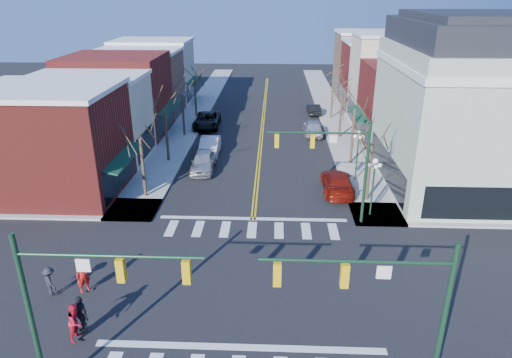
# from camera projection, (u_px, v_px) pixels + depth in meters

# --- Properties ---
(ground) EXTENTS (160.00, 160.00, 0.00)m
(ground) POSITION_uv_depth(u_px,v_px,m) (246.00, 286.00, 24.59)
(ground) COLOR black
(ground) RESTS_ON ground
(sidewalk_left) EXTENTS (3.50, 70.00, 0.15)m
(sidewalk_left) POSITION_uv_depth(u_px,v_px,m) (167.00, 157.00, 43.35)
(sidewalk_left) COLOR #9E9B93
(sidewalk_left) RESTS_ON ground
(sidewalk_right) EXTENTS (3.50, 70.00, 0.15)m
(sidewalk_right) POSITION_uv_depth(u_px,v_px,m) (352.00, 159.00, 42.69)
(sidewalk_right) COLOR #9E9B93
(sidewalk_right) RESTS_ON ground
(bldg_left_brick_a) EXTENTS (10.00, 8.50, 8.00)m
(bldg_left_brick_a) POSITION_uv_depth(u_px,v_px,m) (51.00, 144.00, 34.49)
(bldg_left_brick_a) COLOR maroon
(bldg_left_brick_a) RESTS_ON ground
(bldg_left_stucco_a) EXTENTS (10.00, 7.00, 7.50)m
(bldg_left_stucco_a) POSITION_uv_depth(u_px,v_px,m) (90.00, 120.00, 41.73)
(bldg_left_stucco_a) COLOR beige
(bldg_left_stucco_a) RESTS_ON ground
(bldg_left_brick_b) EXTENTS (10.00, 9.00, 8.50)m
(bldg_left_brick_b) POSITION_uv_depth(u_px,v_px,m) (118.00, 96.00, 48.92)
(bldg_left_brick_b) COLOR maroon
(bldg_left_brick_b) RESTS_ON ground
(bldg_left_tan) EXTENTS (10.00, 7.50, 7.80)m
(bldg_left_tan) POSITION_uv_depth(u_px,v_px,m) (139.00, 84.00, 56.67)
(bldg_left_tan) COLOR #8D6A4D
(bldg_left_tan) RESTS_ON ground
(bldg_left_stucco_b) EXTENTS (10.00, 8.00, 8.20)m
(bldg_left_stucco_b) POSITION_uv_depth(u_px,v_px,m) (154.00, 72.00, 63.75)
(bldg_left_stucco_b) COLOR beige
(bldg_left_stucco_b) RESTS_ON ground
(bldg_right_brick_a) EXTENTS (10.00, 8.50, 8.00)m
(bldg_right_brick_a) POSITION_uv_depth(u_px,v_px,m) (414.00, 105.00, 46.23)
(bldg_right_brick_a) COLOR maroon
(bldg_right_brick_a) RESTS_ON ground
(bldg_right_stucco) EXTENTS (10.00, 7.00, 10.00)m
(bldg_right_stucco) POSITION_uv_depth(u_px,v_px,m) (396.00, 81.00, 53.00)
(bldg_right_stucco) COLOR beige
(bldg_right_stucco) RESTS_ON ground
(bldg_right_brick_b) EXTENTS (10.00, 8.00, 8.50)m
(bldg_right_brick_b) POSITION_uv_depth(u_px,v_px,m) (382.00, 76.00, 60.21)
(bldg_right_brick_b) COLOR maroon
(bldg_right_brick_b) RESTS_ON ground
(bldg_right_tan) EXTENTS (10.00, 8.00, 9.00)m
(bldg_right_tan) POSITION_uv_depth(u_px,v_px,m) (370.00, 65.00, 67.49)
(bldg_right_tan) COLOR #8D6A4D
(bldg_right_tan) RESTS_ON ground
(victorian_corner) EXTENTS (12.25, 14.25, 13.30)m
(victorian_corner) POSITION_uv_depth(u_px,v_px,m) (473.00, 105.00, 34.79)
(victorian_corner) COLOR #ABB9A0
(victorian_corner) RESTS_ON ground
(traffic_mast_near_left) EXTENTS (6.60, 0.28, 7.20)m
(traffic_mast_near_left) POSITION_uv_depth(u_px,v_px,m) (77.00, 296.00, 16.17)
(traffic_mast_near_left) COLOR #14331E
(traffic_mast_near_left) RESTS_ON ground
(traffic_mast_near_right) EXTENTS (6.60, 0.28, 7.20)m
(traffic_mast_near_right) POSITION_uv_depth(u_px,v_px,m) (392.00, 304.00, 15.75)
(traffic_mast_near_right) COLOR #14331E
(traffic_mast_near_right) RESTS_ON ground
(traffic_mast_far_right) EXTENTS (6.60, 0.28, 7.20)m
(traffic_mast_far_right) POSITION_uv_depth(u_px,v_px,m) (338.00, 158.00, 29.40)
(traffic_mast_far_right) COLOR #14331E
(traffic_mast_far_right) RESTS_ON ground
(lamppost_corner) EXTENTS (0.36, 0.36, 4.33)m
(lamppost_corner) POSITION_uv_depth(u_px,v_px,m) (374.00, 177.00, 30.99)
(lamppost_corner) COLOR #14331E
(lamppost_corner) RESTS_ON ground
(lamppost_midblock) EXTENTS (0.36, 0.36, 4.33)m
(lamppost_midblock) POSITION_uv_depth(u_px,v_px,m) (358.00, 147.00, 36.99)
(lamppost_midblock) COLOR #14331E
(lamppost_midblock) RESTS_ON ground
(tree_left_a) EXTENTS (0.24, 0.24, 4.76)m
(tree_left_a) POSITION_uv_depth(u_px,v_px,m) (143.00, 169.00, 34.15)
(tree_left_a) COLOR #382B21
(tree_left_a) RESTS_ON ground
(tree_left_b) EXTENTS (0.24, 0.24, 5.04)m
(tree_left_b) POSITION_uv_depth(u_px,v_px,m) (167.00, 135.00, 41.48)
(tree_left_b) COLOR #382B21
(tree_left_b) RESTS_ON ground
(tree_left_c) EXTENTS (0.24, 0.24, 4.55)m
(tree_left_c) POSITION_uv_depth(u_px,v_px,m) (183.00, 116.00, 48.95)
(tree_left_c) COLOR #382B21
(tree_left_c) RESTS_ON ground
(tree_left_d) EXTENTS (0.24, 0.24, 4.90)m
(tree_left_d) POSITION_uv_depth(u_px,v_px,m) (195.00, 98.00, 56.27)
(tree_left_d) COLOR #382B21
(tree_left_d) RESTS_ON ground
(tree_right_a) EXTENTS (0.24, 0.24, 4.62)m
(tree_right_a) POSITION_uv_depth(u_px,v_px,m) (369.00, 173.00, 33.54)
(tree_right_a) COLOR #382B21
(tree_right_a) RESTS_ON ground
(tree_right_b) EXTENTS (0.24, 0.24, 5.18)m
(tree_right_b) POSITION_uv_depth(u_px,v_px,m) (352.00, 137.00, 40.81)
(tree_right_b) COLOR #382B21
(tree_right_b) RESTS_ON ground
(tree_right_c) EXTENTS (0.24, 0.24, 4.83)m
(tree_right_c) POSITION_uv_depth(u_px,v_px,m) (341.00, 116.00, 48.26)
(tree_right_c) COLOR #382B21
(tree_right_c) RESTS_ON ground
(tree_right_d) EXTENTS (0.24, 0.24, 4.97)m
(tree_right_d) POSITION_uv_depth(u_px,v_px,m) (332.00, 99.00, 55.62)
(tree_right_d) COLOR #382B21
(tree_right_d) RESTS_ON ground
(car_left_near) EXTENTS (2.13, 5.02, 1.69)m
(car_left_near) POSITION_uv_depth(u_px,v_px,m) (203.00, 161.00, 39.98)
(car_left_near) COLOR #ADADB2
(car_left_near) RESTS_ON ground
(car_left_mid) EXTENTS (1.83, 5.07, 1.66)m
(car_left_mid) POSITION_uv_depth(u_px,v_px,m) (210.00, 147.00, 43.77)
(car_left_mid) COLOR silver
(car_left_mid) RESTS_ON ground
(car_left_far) EXTENTS (2.91, 6.11, 1.68)m
(car_left_far) POSITION_uv_depth(u_px,v_px,m) (207.00, 120.00, 52.62)
(car_left_far) COLOR black
(car_left_far) RESTS_ON ground
(car_right_near) EXTENTS (2.32, 5.60, 1.62)m
(car_right_near) POSITION_uv_depth(u_px,v_px,m) (337.00, 182.00, 35.75)
(car_right_near) COLOR maroon
(car_right_near) RESTS_ON ground
(car_right_mid) EXTENTS (2.04, 5.02, 1.71)m
(car_right_mid) POSITION_uv_depth(u_px,v_px,m) (313.00, 127.00, 49.87)
(car_right_mid) COLOR silver
(car_right_mid) RESTS_ON ground
(car_right_far) EXTENTS (1.72, 4.16, 1.34)m
(car_right_far) POSITION_uv_depth(u_px,v_px,m) (314.00, 109.00, 58.24)
(car_right_far) COLOR black
(car_right_far) RESTS_ON ground
(pedestrian_red_a) EXTENTS (0.84, 0.82, 1.95)m
(pedestrian_red_a) POSITION_uv_depth(u_px,v_px,m) (83.00, 275.00, 23.54)
(pedestrian_red_a) COLOR red
(pedestrian_red_a) RESTS_ON sidewalk_left
(pedestrian_red_b) EXTENTS (0.82, 0.98, 1.83)m
(pedestrian_red_b) POSITION_uv_depth(u_px,v_px,m) (76.00, 321.00, 20.36)
(pedestrian_red_b) COLOR red
(pedestrian_red_b) RESTS_ON sidewalk_left
(pedestrian_dark_a) EXTENTS (1.17, 1.07, 1.92)m
(pedestrian_dark_a) POSITION_uv_depth(u_px,v_px,m) (81.00, 314.00, 20.75)
(pedestrian_dark_a) COLOR black
(pedestrian_dark_a) RESTS_ON sidewalk_left
(pedestrian_dark_b) EXTENTS (1.16, 1.15, 1.60)m
(pedestrian_dark_b) POSITION_uv_depth(u_px,v_px,m) (50.00, 281.00, 23.35)
(pedestrian_dark_b) COLOR black
(pedestrian_dark_b) RESTS_ON sidewalk_left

